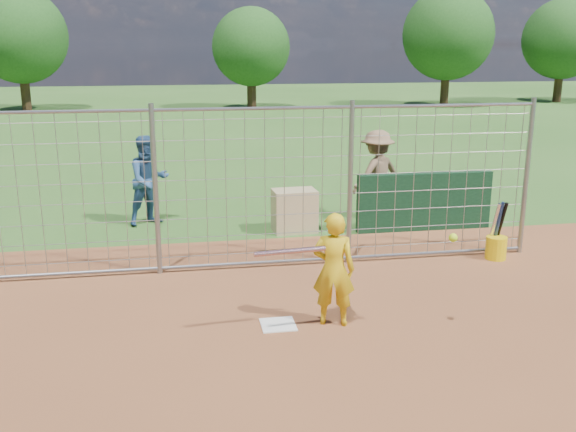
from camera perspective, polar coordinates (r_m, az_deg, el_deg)
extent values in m
plane|color=#2D591E|center=(8.36, -1.10, -9.14)|extent=(100.00, 100.00, 0.00)
cube|color=silver|center=(8.17, -0.88, -9.65)|extent=(0.43, 0.43, 0.02)
cube|color=#11381E|center=(12.37, 12.02, 1.26)|extent=(2.60, 0.20, 1.10)
imported|color=gold|center=(7.97, 4.07, -4.76)|extent=(0.61, 0.49, 1.46)
imported|color=navy|center=(12.74, -12.29, 3.12)|extent=(1.06, 0.99, 1.74)
imported|color=#846448|center=(12.99, 7.89, 3.66)|extent=(1.33, 1.10, 1.79)
cube|color=tan|center=(12.03, 0.57, 0.47)|extent=(0.83, 0.59, 0.80)
cylinder|color=silver|center=(7.47, 0.18, -3.16)|extent=(0.86, 0.15, 0.06)
sphere|color=#BDED19|center=(7.77, 14.47, -1.88)|extent=(0.10, 0.10, 0.10)
cylinder|color=yellow|center=(11.07, 18.01, -2.71)|extent=(0.34, 0.34, 0.38)
cylinder|color=silver|center=(10.99, 17.81, -0.86)|extent=(0.07, 0.31, 0.83)
cylinder|color=navy|center=(11.02, 18.13, -0.85)|extent=(0.10, 0.23, 0.84)
cylinder|color=black|center=(11.05, 18.36, -0.83)|extent=(0.09, 0.29, 0.83)
cylinder|color=gray|center=(9.78, -11.69, 2.18)|extent=(0.08, 0.08, 2.60)
cylinder|color=gray|center=(10.12, 5.54, 2.85)|extent=(0.08, 0.08, 2.60)
cylinder|color=gray|center=(11.29, 20.43, 3.24)|extent=(0.08, 0.08, 2.60)
cylinder|color=gray|center=(9.65, -3.02, 9.52)|extent=(9.00, 0.05, 0.05)
cylinder|color=gray|center=(10.17, -2.83, -4.18)|extent=(9.00, 0.05, 0.05)
cube|color=gray|center=(9.85, -2.92, 2.27)|extent=(9.00, 0.02, 2.50)
cylinder|color=#3F2B19|center=(37.44, -22.35, 10.60)|extent=(0.50, 0.50, 2.52)
sphere|color=#26561E|center=(37.38, -22.75, 14.54)|extent=(4.90, 4.90, 4.90)
cylinder|color=#3F2B19|center=(35.86, -3.25, 11.24)|extent=(0.50, 0.50, 2.16)
sphere|color=#26561E|center=(35.78, -3.31, 14.79)|extent=(4.20, 4.20, 4.20)
cylinder|color=#3F2B19|center=(38.23, 13.78, 11.40)|extent=(0.50, 0.50, 2.59)
sphere|color=#26561E|center=(38.18, 14.04, 15.39)|extent=(5.04, 5.04, 5.04)
cylinder|color=#3F2B19|center=(43.31, 22.91, 10.94)|extent=(0.50, 0.50, 2.45)
sphere|color=#26561E|center=(43.26, 23.25, 14.26)|extent=(4.76, 4.76, 4.76)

